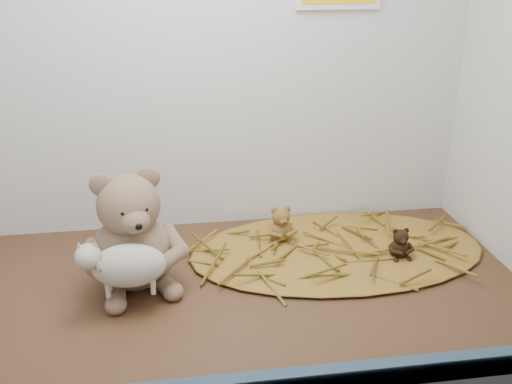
{
  "coord_description": "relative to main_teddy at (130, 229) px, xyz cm",
  "views": [
    {
      "loc": [
        -5.6,
        -92.88,
        59.16
      ],
      "look_at": [
        8.34,
        1.42,
        19.26
      ],
      "focal_mm": 40.0,
      "sensor_mm": 36.0,
      "label": 1
    }
  ],
  "objects": [
    {
      "name": "alcove_shell",
      "position": [
        14.88,
        4.28,
        33.25
      ],
      "size": [
        120.4,
        60.2,
        90.4
      ],
      "color": "#3F2515",
      "rests_on": "ground"
    },
    {
      "name": "straw_bed",
      "position": [
        42.45,
        6.64,
        -11.13
      ],
      "size": [
        63.71,
        36.99,
        1.23
      ],
      "primitive_type": "ellipsoid",
      "color": "brown",
      "rests_on": "shelf_floor"
    },
    {
      "name": "main_teddy",
      "position": [
        0.0,
        0.0,
        0.0
      ],
      "size": [
        23.73,
        24.45,
        23.5
      ],
      "primitive_type": null,
      "rotation": [
        0.0,
        0.0,
        0.28
      ],
      "color": "#8B6C55",
      "rests_on": "shelf_floor"
    },
    {
      "name": "toy_lamb",
      "position": [
        0.0,
        -8.42,
        -2.88
      ],
      "size": [
        16.84,
        10.28,
        10.88
      ],
      "primitive_type": null,
      "color": "#B4B2A1",
      "rests_on": "main_teddy"
    },
    {
      "name": "mini_teddy_tan",
      "position": [
        30.97,
        12.06,
        -6.52
      ],
      "size": [
        6.97,
        7.3,
        8.0
      ],
      "primitive_type": null,
      "rotation": [
        0.0,
        0.0,
        0.08
      ],
      "color": "brown",
      "rests_on": "straw_bed"
    },
    {
      "name": "mini_teddy_brown",
      "position": [
        53.93,
        1.23,
        -7.29
      ],
      "size": [
        5.34,
        5.62,
        6.46
      ],
      "primitive_type": null,
      "rotation": [
        0.0,
        0.0,
        0.02
      ],
      "color": "black",
      "rests_on": "straw_bed"
    }
  ]
}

